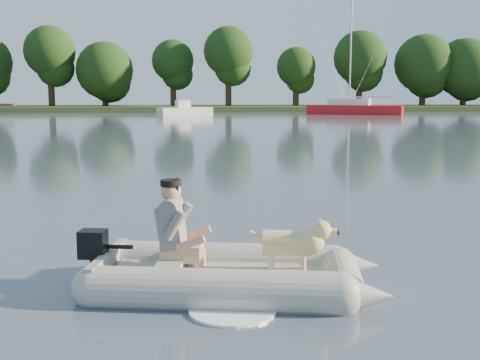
{
  "coord_description": "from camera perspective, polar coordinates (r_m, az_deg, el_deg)",
  "views": [
    {
      "loc": [
        -0.66,
        -6.84,
        2.08
      ],
      "look_at": [
        0.11,
        2.26,
        0.75
      ],
      "focal_mm": 45.0,
      "sensor_mm": 36.0,
      "label": 1
    }
  ],
  "objects": [
    {
      "name": "sailboat",
      "position": [
        58.99,
        10.75,
        6.66
      ],
      "size": [
        9.2,
        6.06,
        12.22
      ],
      "rotation": [
        0.0,
        0.0,
        -0.42
      ],
      "color": "red",
      "rests_on": "water"
    },
    {
      "name": "motorboat",
      "position": [
        54.11,
        -5.25,
        7.06
      ],
      "size": [
        5.25,
        3.57,
        2.07
      ],
      "primitive_type": null,
      "rotation": [
        0.0,
        0.0,
        0.38
      ],
      "color": "white",
      "rests_on": "water"
    },
    {
      "name": "shore_bank",
      "position": [
        68.86,
        -4.3,
        6.75
      ],
      "size": [
        160.0,
        12.0,
        0.7
      ],
      "primitive_type": "cube",
      "color": "#47512D",
      "rests_on": "water"
    },
    {
      "name": "man",
      "position": [
        6.46,
        -6.35,
        -4.08
      ],
      "size": [
        0.74,
        0.66,
        0.97
      ],
      "primitive_type": null,
      "rotation": [
        0.0,
        0.0,
        -0.17
      ],
      "color": "slate",
      "rests_on": "dinghy"
    },
    {
      "name": "outboard_motor",
      "position": [
        6.74,
        -13.71,
        -7.44
      ],
      "size": [
        0.41,
        0.32,
        0.71
      ],
      "primitive_type": null,
      "rotation": [
        0.0,
        0.0,
        -0.17
      ],
      "color": "black",
      "rests_on": "dinghy"
    },
    {
      "name": "dog",
      "position": [
        6.4,
        4.51,
        -6.34
      ],
      "size": [
        0.88,
        0.44,
        0.56
      ],
      "primitive_type": null,
      "rotation": [
        0.0,
        0.0,
        -0.17
      ],
      "color": "#D2B579",
      "rests_on": "dinghy"
    },
    {
      "name": "dinghy",
      "position": [
        6.36,
        -0.79,
        -5.81
      ],
      "size": [
        4.72,
        3.68,
        1.26
      ],
      "primitive_type": null,
      "rotation": [
        0.0,
        0.0,
        -0.17
      ],
      "color": "#979792",
      "rests_on": "water"
    },
    {
      "name": "treeline",
      "position": [
        68.28,
        0.58,
        11.0
      ],
      "size": [
        84.66,
        7.35,
        9.27
      ],
      "color": "#332316",
      "rests_on": "shore_bank"
    },
    {
      "name": "water",
      "position": [
        7.18,
        0.66,
        -8.56
      ],
      "size": [
        160.0,
        160.0,
        0.0
      ],
      "primitive_type": "plane",
      "color": "slate",
      "rests_on": "ground"
    }
  ]
}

